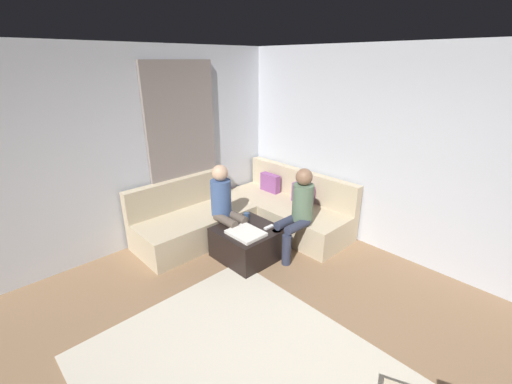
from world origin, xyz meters
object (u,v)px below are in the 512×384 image
(coffee_mug, at_px, (247,216))
(person_on_couch_back, at_px, (298,209))
(ottoman, at_px, (248,243))
(game_remote, at_px, (269,227))
(sectional_couch, at_px, (247,214))
(person_on_couch_side, at_px, (226,204))

(coffee_mug, distance_m, person_on_couch_back, 0.74)
(ottoman, bearing_deg, person_on_couch_back, 54.21)
(ottoman, distance_m, game_remote, 0.36)
(game_remote, distance_m, person_on_couch_back, 0.45)
(sectional_couch, relative_size, person_on_couch_back, 2.12)
(sectional_couch, xyz_separation_m, coffee_mug, (0.32, -0.31, 0.19))
(sectional_couch, relative_size, game_remote, 17.00)
(game_remote, bearing_deg, coffee_mug, -174.29)
(person_on_couch_back, height_order, person_on_couch_side, same)
(coffee_mug, distance_m, game_remote, 0.40)
(coffee_mug, xyz_separation_m, game_remote, (0.40, 0.04, -0.04))
(coffee_mug, bearing_deg, game_remote, 5.71)
(sectional_couch, height_order, person_on_couch_side, person_on_couch_side)
(ottoman, distance_m, person_on_couch_back, 0.80)
(ottoman, distance_m, person_on_couch_side, 0.60)
(person_on_couch_side, bearing_deg, person_on_couch_back, 126.87)
(ottoman, distance_m, coffee_mug, 0.38)
(ottoman, height_order, coffee_mug, coffee_mug)
(sectional_couch, distance_m, game_remote, 0.78)
(game_remote, bearing_deg, person_on_couch_side, -155.11)
(person_on_couch_back, bearing_deg, person_on_couch_side, 36.87)
(game_remote, bearing_deg, sectional_couch, 159.67)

